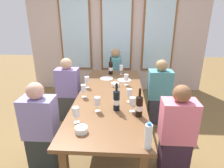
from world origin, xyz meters
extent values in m
plane|color=brown|center=(0.00, 0.00, 0.00)|extent=(12.00, 12.00, 0.00)
cube|color=#C2ABA0|center=(0.00, 2.11, 1.45)|extent=(4.10, 0.06, 2.90)
cube|color=brown|center=(-0.95, 2.06, 1.45)|extent=(0.72, 0.03, 1.88)
cube|color=silver|center=(-0.95, 2.05, 1.45)|extent=(0.64, 0.01, 1.80)
cube|color=brown|center=(0.00, 2.06, 1.45)|extent=(0.72, 0.03, 1.88)
cube|color=silver|center=(0.00, 2.05, 1.45)|extent=(0.64, 0.01, 1.80)
cube|color=brown|center=(0.95, 2.06, 1.45)|extent=(0.72, 0.03, 1.88)
cube|color=silver|center=(0.95, 2.05, 1.45)|extent=(0.64, 0.01, 1.80)
cube|color=brown|center=(0.00, 0.00, 0.72)|extent=(0.90, 2.37, 0.04)
cube|color=brown|center=(-0.36, 1.09, 0.35)|extent=(0.07, 0.07, 0.70)
cube|color=brown|center=(0.36, 1.09, 0.35)|extent=(0.07, 0.07, 0.70)
cylinder|color=white|center=(-0.12, 0.67, 0.74)|extent=(0.23, 0.23, 0.01)
cylinder|color=white|center=(0.19, 0.60, 0.74)|extent=(0.22, 0.22, 0.01)
cylinder|color=black|center=(0.09, -0.45, 0.86)|extent=(0.08, 0.07, 0.23)
cone|color=black|center=(0.09, -0.45, 0.98)|extent=(0.08, 0.07, 0.02)
cylinder|color=black|center=(0.09, -0.45, 1.03)|extent=(0.03, 0.03, 0.08)
cylinder|color=white|center=(0.09, -0.45, 0.84)|extent=(0.08, 0.08, 0.06)
cylinder|color=black|center=(0.34, -0.57, 0.85)|extent=(0.07, 0.07, 0.22)
cone|color=black|center=(0.34, -0.57, 0.97)|extent=(0.07, 0.07, 0.02)
cylinder|color=black|center=(0.34, -0.57, 1.02)|extent=(0.03, 0.03, 0.08)
cylinder|color=white|center=(0.34, -0.57, 0.84)|extent=(0.08, 0.08, 0.06)
cylinder|color=black|center=(-0.06, 0.94, 0.85)|extent=(0.08, 0.07, 0.23)
cone|color=black|center=(-0.06, 0.94, 0.98)|extent=(0.08, 0.07, 0.02)
cylinder|color=black|center=(-0.06, 0.94, 1.03)|extent=(0.03, 0.03, 0.08)
cylinder|color=white|center=(-0.06, 0.94, 0.84)|extent=(0.08, 0.08, 0.06)
cylinder|color=white|center=(-0.22, -0.91, 0.77)|extent=(0.12, 0.12, 0.05)
cylinder|color=white|center=(0.04, 0.32, 0.77)|extent=(0.12, 0.12, 0.05)
cylinder|color=white|center=(0.38, -1.10, 0.85)|extent=(0.06, 0.06, 0.22)
cylinder|color=blue|center=(0.38, -1.10, 0.97)|extent=(0.04, 0.04, 0.02)
cylinder|color=white|center=(0.21, 0.38, 0.74)|extent=(0.06, 0.06, 0.00)
cylinder|color=white|center=(0.21, 0.38, 0.78)|extent=(0.01, 0.01, 0.07)
cylinder|color=white|center=(0.21, 0.38, 0.87)|extent=(0.07, 0.07, 0.09)
cylinder|color=#590C19|center=(0.21, 0.38, 0.83)|extent=(0.06, 0.06, 0.02)
cylinder|color=white|center=(0.13, 0.94, 0.74)|extent=(0.06, 0.06, 0.00)
cylinder|color=white|center=(0.13, 0.94, 0.78)|extent=(0.01, 0.01, 0.07)
cylinder|color=white|center=(0.13, 0.94, 0.87)|extent=(0.07, 0.07, 0.09)
cylinder|color=#590C19|center=(0.13, 0.94, 0.84)|extent=(0.06, 0.06, 0.04)
cylinder|color=white|center=(0.25, -0.22, 0.74)|extent=(0.06, 0.06, 0.00)
cylinder|color=white|center=(0.25, -0.22, 0.78)|extent=(0.01, 0.01, 0.07)
cylinder|color=white|center=(0.25, -0.22, 0.87)|extent=(0.07, 0.07, 0.09)
cylinder|color=white|center=(-0.37, 0.23, 0.74)|extent=(0.06, 0.06, 0.00)
cylinder|color=white|center=(-0.37, 0.23, 0.78)|extent=(0.01, 0.01, 0.07)
cylinder|color=white|center=(-0.37, 0.23, 0.87)|extent=(0.07, 0.07, 0.09)
cylinder|color=maroon|center=(-0.37, 0.23, 0.84)|extent=(0.06, 0.06, 0.03)
cylinder|color=white|center=(0.28, -0.47, 0.74)|extent=(0.06, 0.06, 0.00)
cylinder|color=white|center=(0.28, -0.47, 0.78)|extent=(0.01, 0.01, 0.07)
cylinder|color=white|center=(0.28, -0.47, 0.87)|extent=(0.07, 0.07, 0.09)
cylinder|color=white|center=(-0.12, -0.49, 0.74)|extent=(0.06, 0.06, 0.00)
cylinder|color=white|center=(-0.12, -0.49, 0.78)|extent=(0.01, 0.01, 0.07)
cylinder|color=white|center=(-0.12, -0.49, 0.87)|extent=(0.07, 0.07, 0.09)
cylinder|color=maroon|center=(-0.12, -0.49, 0.84)|extent=(0.06, 0.06, 0.04)
cylinder|color=white|center=(-0.30, -0.75, 0.74)|extent=(0.06, 0.06, 0.00)
cylinder|color=white|center=(-0.30, -0.75, 0.78)|extent=(0.01, 0.01, 0.07)
cylinder|color=white|center=(-0.30, -0.75, 0.87)|extent=(0.07, 0.07, 0.09)
cylinder|color=white|center=(-0.36, -0.11, 0.74)|extent=(0.06, 0.06, 0.00)
cylinder|color=white|center=(-0.36, -0.11, 0.78)|extent=(0.01, 0.01, 0.07)
cylinder|color=white|center=(-0.36, -0.11, 0.87)|extent=(0.07, 0.07, 0.09)
cube|color=#393938|center=(-0.78, 0.58, 0.23)|extent=(0.32, 0.24, 0.45)
cube|color=#8272B5|center=(-0.78, 0.58, 0.69)|extent=(0.38, 0.24, 0.48)
sphere|color=tan|center=(-0.78, 0.58, 1.02)|extent=(0.19, 0.19, 0.19)
cube|color=#2F3137|center=(0.78, 0.56, 0.23)|extent=(0.32, 0.24, 0.45)
cube|color=teal|center=(0.78, 0.56, 0.69)|extent=(0.38, 0.24, 0.48)
sphere|color=#98774F|center=(0.78, 0.56, 1.02)|extent=(0.19, 0.19, 0.19)
cube|color=#29302E|center=(-0.78, -0.59, 0.23)|extent=(0.32, 0.24, 0.45)
cube|color=#857CB9|center=(-0.78, -0.59, 0.69)|extent=(0.38, 0.24, 0.48)
sphere|color=tan|center=(-0.78, -0.59, 1.02)|extent=(0.19, 0.19, 0.19)
cube|color=#352132|center=(0.78, -0.57, 0.23)|extent=(0.32, 0.24, 0.45)
cube|color=pink|center=(0.78, -0.57, 0.69)|extent=(0.38, 0.24, 0.48)
sphere|color=brown|center=(0.78, -0.57, 1.02)|extent=(0.19, 0.19, 0.19)
cube|color=#2E353D|center=(0.00, 1.53, 0.23)|extent=(0.24, 0.32, 0.45)
cube|color=teal|center=(0.00, 1.53, 0.69)|extent=(0.24, 0.38, 0.48)
sphere|color=#9A734B|center=(0.00, 1.53, 1.02)|extent=(0.19, 0.19, 0.19)
camera|label=1|loc=(0.16, -2.43, 1.80)|focal=30.66mm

